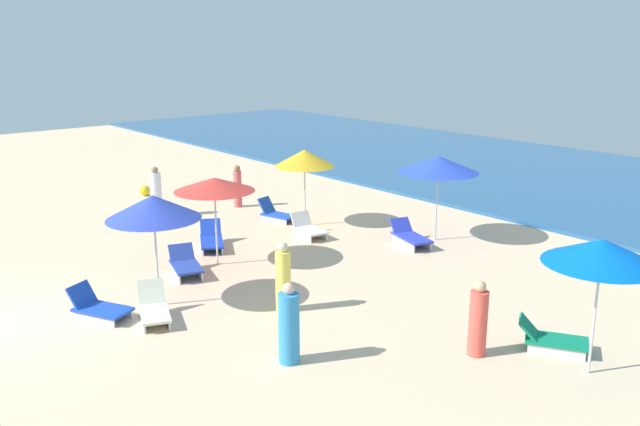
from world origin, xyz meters
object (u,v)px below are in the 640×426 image
Objects in this scene: umbrella_4 at (153,207)px; beachgoer_3 at (289,326)px; lounge_chair_3_0 at (276,214)px; beachgoer_0 at (238,187)px; lounge_chair_1_0 at (410,237)px; umbrella_1 at (438,164)px; umbrella_2 at (602,252)px; lounge_chair_2_0 at (551,339)px; lounge_chair_4_0 at (154,309)px; beach_ball_0 at (145,191)px; umbrella_0 at (214,184)px; beachgoer_1 at (283,279)px; beachgoer_4 at (478,321)px; lounge_chair_0_1 at (212,240)px; umbrella_3 at (305,158)px; lounge_chair_3_1 at (308,229)px; lounge_chair_4_1 at (98,307)px; beachgoer_2 at (156,193)px; lounge_chair_0_0 at (185,265)px.

beachgoer_3 is (4.11, 0.59, -1.59)m from umbrella_4.
beachgoer_0 is at bearing 75.01° from lounge_chair_3_0.
lounge_chair_1_0 is 8.04m from umbrella_4.
umbrella_2 is at bearing -30.25° from umbrella_1.
umbrella_2 is 1.77× the size of lounge_chair_2_0.
lounge_chair_4_0 reaches higher than beach_ball_0.
umbrella_1 is (2.32, 6.23, 0.11)m from umbrella_0.
beachgoer_1 is at bearing -138.43° from lounge_chair_3_0.
beachgoer_0 reaches higher than beachgoer_4.
beachgoer_0 reaches higher than lounge_chair_4_0.
beach_ball_0 is (-3.77, -1.79, -0.53)m from beachgoer_0.
umbrella_4 is at bearing 81.35° from beachgoer_3.
lounge_chair_0_1 is 7.00m from umbrella_1.
umbrella_4 is at bearing 98.72° from beachgoer_0.
umbrella_2 is 2.31m from lounge_chair_2_0.
umbrella_3 reaches higher than lounge_chair_3_1.
umbrella_4 is at bearing -150.47° from umbrella_2.
umbrella_1 reaches higher than umbrella_3.
lounge_chair_3_1 is 0.88× the size of lounge_chair_4_1.
umbrella_0 is 1.72× the size of lounge_chair_3_0.
beach_ball_0 is (-12.32, 2.63, -0.55)m from beachgoer_1.
umbrella_1 is at bearing -90.93° from beachgoer_2.
umbrella_3 reaches higher than beachgoer_1.
lounge_chair_2_0 is at bearing -32.14° from umbrella_1.
beachgoer_0 is (-7.11, -1.32, 0.46)m from lounge_chair_1_0.
lounge_chair_1_0 is 1.07× the size of beachgoer_4.
lounge_chair_0_1 is 7.45m from beach_ball_0.
beachgoer_0 is 1.01× the size of beachgoer_4.
lounge_chair_4_0 is at bearing -162.83° from lounge_chair_1_0.
umbrella_3 is at bearing 32.43° from beachgoer_3.
umbrella_2 is at bearing 29.53° from umbrella_4.
beachgoer_2 is (-5.24, -2.39, 0.54)m from lounge_chair_3_1.
lounge_chair_3_0 is at bearing 96.55° from beachgoer_1.
lounge_chair_1_0 is 7.96m from beachgoer_3.
lounge_chair_0_1 is at bearing -173.34° from lounge_chair_3_0.
beachgoer_1 reaches higher than lounge_chair_0_1.
lounge_chair_0_1 is 0.65× the size of umbrella_2.
lounge_chair_4_1 reaches higher than lounge_chair_0_0.
lounge_chair_3_0 is at bearing 46.13° from lounge_chair_0_0.
umbrella_4 is (2.92, -3.16, 2.08)m from lounge_chair_0_1.
umbrella_4 reaches higher than beachgoer_4.
beachgoer_1 is (2.08, 1.99, -1.57)m from umbrella_4.
beachgoer_3 is (2.03, -1.40, -0.02)m from beachgoer_1.
beachgoer_0 is at bearing 135.20° from umbrella_4.
umbrella_1 is 1.73× the size of lounge_chair_4_1.
umbrella_1 is at bearing 149.75° from umbrella_2.
beachgoer_0 is at bearing 25.48° from beach_ball_0.
umbrella_4 reaches higher than lounge_chair_4_0.
umbrella_4 is (3.02, -6.74, 0.10)m from umbrella_3.
lounge_chair_4_1 is at bearing -95.50° from umbrella_1.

